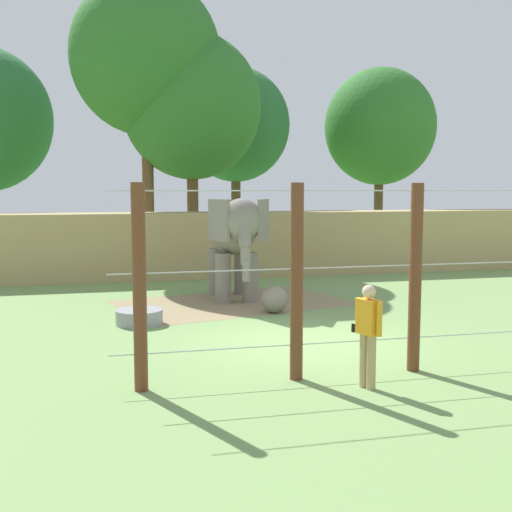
{
  "coord_description": "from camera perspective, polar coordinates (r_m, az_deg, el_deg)",
  "views": [
    {
      "loc": [
        -4.09,
        -12.17,
        3.17
      ],
      "look_at": [
        -0.15,
        4.02,
        1.4
      ],
      "focal_mm": 44.24,
      "sensor_mm": 36.0,
      "label": 1
    }
  ],
  "objects": [
    {
      "name": "dirt_patch",
      "position": [
        17.69,
        -2.1,
        -4.25
      ],
      "size": [
        6.96,
        5.3,
        0.01
      ],
      "primitive_type": "cube",
      "rotation": [
        0.0,
        0.0,
        0.25
      ],
      "color": "#937F5B",
      "rests_on": "ground"
    },
    {
      "name": "tree_behind_wall",
      "position": [
        29.83,
        -1.85,
        11.73
      ],
      "size": [
        5.01,
        5.01,
        8.76
      ],
      "color": "brown",
      "rests_on": "ground"
    },
    {
      "name": "tree_far_right",
      "position": [
        25.29,
        -9.94,
        17.31
      ],
      "size": [
        5.67,
        5.67,
        11.15
      ],
      "color": "brown",
      "rests_on": "ground"
    },
    {
      "name": "embankment_wall",
      "position": [
        23.09,
        -3.42,
        1.08
      ],
      "size": [
        36.0,
        1.8,
        2.33
      ],
      "primitive_type": "cube",
      "color": "tan",
      "rests_on": "ground"
    },
    {
      "name": "zookeeper",
      "position": [
        10.23,
        10.11,
        -6.71
      ],
      "size": [
        0.35,
        0.57,
        1.67
      ],
      "color": "tan",
      "rests_on": "ground"
    },
    {
      "name": "tree_left_of_centre",
      "position": [
        25.18,
        -5.83,
        13.27
      ],
      "size": [
        5.37,
        5.37,
        9.18
      ],
      "color": "brown",
      "rests_on": "ground"
    },
    {
      "name": "tree_far_left",
      "position": [
        32.01,
        11.14,
        11.37
      ],
      "size": [
        5.4,
        5.4,
        9.04
      ],
      "color": "brown",
      "rests_on": "ground"
    },
    {
      "name": "cable_fence",
      "position": [
        10.77,
        8.98,
        -2.16
      ],
      "size": [
        8.12,
        0.22,
        3.28
      ],
      "color": "brown",
      "rests_on": "ground"
    },
    {
      "name": "ground_plane",
      "position": [
        13.22,
        4.8,
        -7.83
      ],
      "size": [
        120.0,
        120.0,
        0.0
      ],
      "primitive_type": "plane",
      "color": "#759956"
    },
    {
      "name": "elephant",
      "position": [
        17.95,
        -1.99,
        2.15
      ],
      "size": [
        1.67,
        3.96,
        2.93
      ],
      "color": "gray",
      "rests_on": "ground"
    },
    {
      "name": "water_tub",
      "position": [
        15.15,
        -10.51,
        -5.41
      ],
      "size": [
        1.1,
        1.1,
        0.35
      ],
      "color": "gray",
      "rests_on": "ground"
    },
    {
      "name": "enrichment_ball",
      "position": [
        16.23,
        1.67,
        -3.93
      ],
      "size": [
        0.71,
        0.71,
        0.71
      ],
      "primitive_type": "sphere",
      "color": "gray",
      "rests_on": "ground"
    }
  ]
}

